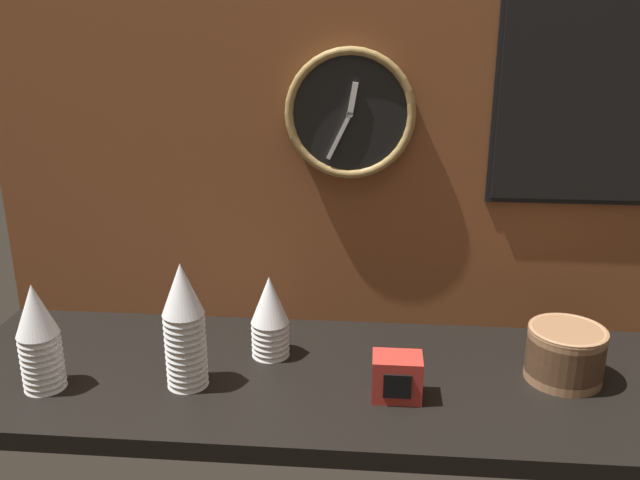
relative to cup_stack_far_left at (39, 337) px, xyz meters
The scene contains 9 objects.
ground_plane 57.97cm from the cup_stack_far_left, 11.92° to the left, with size 160.00×56.00×4.00cm, color black.
wall_tiled_back 78.51cm from the cup_stack_far_left, 34.68° to the left, with size 160.00×3.00×105.00cm.
cup_stack_far_left is the anchor object (origin of this frame).
cup_stack_center_left 29.78cm from the cup_stack_far_left, ahead, with size 8.66×8.66×27.34cm.
cup_stack_center 48.40cm from the cup_stack_far_left, 21.76° to the left, with size 8.66×8.66×19.20cm.
bowl_stack_far_right 109.74cm from the cup_stack_far_left, ahead, with size 16.26×16.26×11.80cm.
wall_clock 81.83cm from the cup_stack_far_left, 29.69° to the left, with size 29.77×2.70×29.77cm.
menu_board 127.81cm from the cup_stack_far_left, 17.93° to the left, with size 35.86×1.32×61.86cm.
napkin_dispenser 73.56cm from the cup_stack_far_left, ahead, with size 10.04×7.60×9.22cm.
Camera 1 is at (12.86, -130.42, 75.37)cm, focal length 38.00 mm.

